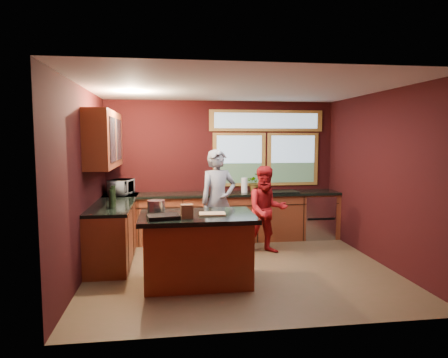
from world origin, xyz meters
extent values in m
plane|color=brown|center=(0.00, 0.00, 0.00)|extent=(4.50, 4.50, 0.00)
cube|color=black|center=(0.00, 2.00, 1.35)|extent=(4.50, 0.02, 2.70)
cube|color=black|center=(0.00, -2.00, 1.35)|extent=(4.50, 0.02, 2.70)
cube|color=black|center=(-2.25, 0.00, 1.35)|extent=(0.02, 4.00, 2.70)
cube|color=black|center=(2.25, 0.00, 1.35)|extent=(0.02, 4.00, 2.70)
cube|color=silver|center=(0.00, 0.00, 2.70)|extent=(4.50, 4.00, 0.02)
cube|color=#86A3BA|center=(0.35, 1.99, 1.55)|extent=(1.06, 0.02, 1.06)
cube|color=#86A3BA|center=(1.45, 1.99, 1.55)|extent=(1.06, 0.02, 1.06)
cube|color=olive|center=(0.90, 1.99, 2.32)|extent=(2.30, 0.02, 0.42)
cube|color=brown|center=(-2.07, 0.85, 1.95)|extent=(0.36, 1.80, 0.90)
cube|color=brown|center=(0.00, 1.70, 0.44)|extent=(4.50, 0.60, 0.88)
cube|color=black|center=(0.00, 1.69, 0.91)|extent=(4.50, 0.64, 0.05)
cube|color=#B7B7BC|center=(1.85, 1.68, 0.42)|extent=(0.60, 0.58, 0.85)
cube|color=black|center=(1.10, 1.66, 0.91)|extent=(0.66, 0.46, 0.05)
cube|color=brown|center=(-1.95, 0.85, 0.44)|extent=(0.60, 2.30, 0.88)
cube|color=black|center=(-1.94, 0.85, 0.91)|extent=(0.64, 2.30, 0.05)
cube|color=brown|center=(-0.67, -0.50, 0.44)|extent=(1.40, 0.90, 0.88)
cube|color=black|center=(-0.67, -0.50, 0.92)|extent=(1.55, 1.05, 0.06)
imported|color=slate|center=(-0.21, 0.91, 0.89)|extent=(0.74, 0.59, 1.78)
imported|color=maroon|center=(0.60, 0.73, 0.75)|extent=(0.75, 0.59, 1.50)
imported|color=#999999|center=(-1.92, 1.70, 1.07)|extent=(0.46, 0.58, 0.28)
imported|color=#999999|center=(0.62, 1.75, 1.11)|extent=(0.33, 0.29, 0.37)
cylinder|color=silver|center=(0.40, 1.70, 1.07)|extent=(0.12, 0.12, 0.28)
cube|color=#A88056|center=(-0.47, -0.55, 0.95)|extent=(0.36, 0.26, 0.02)
cylinder|color=silver|center=(-1.22, -0.35, 1.03)|extent=(0.24, 0.24, 0.18)
cube|color=brown|center=(-0.82, -0.75, 1.03)|extent=(0.16, 0.13, 0.18)
cube|color=black|center=(-1.12, -0.75, 0.97)|extent=(0.44, 0.34, 0.05)
camera|label=1|loc=(-1.05, -5.82, 1.97)|focal=32.00mm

